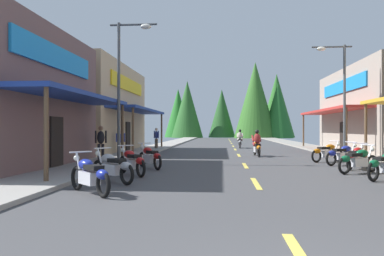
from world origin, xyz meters
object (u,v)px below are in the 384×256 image
at_px(pedestrian_browsing, 156,137).
at_px(rider_cruising_trailing, 240,140).
at_px(motorcycle_parked_left_2, 132,161).
at_px(streetlamp_right, 338,84).
at_px(motorcycle_parked_left_3, 150,157).
at_px(motorcycle_parked_right_5, 343,154).
at_px(motorcycle_parked_left_0, 90,174).
at_px(motorcycle_parked_left_1, 112,166).
at_px(pedestrian_strolling, 121,141).
at_px(pedestrian_by_shop, 101,141).
at_px(motorcycle_parked_right_3, 358,160).
at_px(motorcycle_parked_right_6, 327,152).
at_px(motorcycle_parked_right_4, 356,157).
at_px(rider_cruising_lead, 257,145).
at_px(streetlamp_left, 126,72).

bearing_deg(pedestrian_browsing, rider_cruising_trailing, 155.16).
relative_size(motorcycle_parked_left_2, rider_cruising_trailing, 0.82).
bearing_deg(streetlamp_right, pedestrian_browsing, 147.72).
height_order(motorcycle_parked_left_3, pedestrian_browsing, pedestrian_browsing).
distance_m(motorcycle_parked_right_5, pedestrian_browsing, 15.49).
distance_m(motorcycle_parked_left_0, motorcycle_parked_left_1, 1.97).
bearing_deg(pedestrian_strolling, rider_cruising_trailing, -61.90).
xyz_separation_m(rider_cruising_trailing, pedestrian_by_shop, (-7.32, -13.92, 0.38)).
xyz_separation_m(motorcycle_parked_right_3, motorcycle_parked_right_6, (0.16, 4.69, 0.00)).
xyz_separation_m(motorcycle_parked_right_4, motorcycle_parked_right_6, (-0.29, 3.16, 0.00)).
relative_size(motorcycle_parked_right_5, rider_cruising_lead, 0.86).
height_order(motorcycle_parked_right_3, rider_cruising_lead, rider_cruising_lead).
bearing_deg(motorcycle_parked_left_3, rider_cruising_trailing, -50.25).
relative_size(motorcycle_parked_left_3, pedestrian_strolling, 1.16).
relative_size(streetlamp_left, pedestrian_by_shop, 3.68).
distance_m(streetlamp_right, pedestrian_by_shop, 13.15).
height_order(motorcycle_parked_left_3, pedestrian_by_shop, pedestrian_by_shop).
xyz_separation_m(rider_cruising_lead, rider_cruising_trailing, (-0.56, 9.35, 0.00)).
relative_size(streetlamp_right, motorcycle_parked_right_6, 3.40).
bearing_deg(motorcycle_parked_left_0, pedestrian_by_shop, -28.01).
relative_size(streetlamp_left, motorcycle_parked_right_4, 3.66).
height_order(motorcycle_parked_left_0, motorcycle_parked_left_2, same).
bearing_deg(motorcycle_parked_right_4, motorcycle_parked_right_3, -159.64).
xyz_separation_m(motorcycle_parked_right_5, rider_cruising_lead, (-3.31, 5.16, 0.17)).
distance_m(motorcycle_parked_left_1, motorcycle_parked_left_2, 1.82).
relative_size(streetlamp_left, motorcycle_parked_left_0, 4.07).
bearing_deg(motorcycle_parked_left_1, rider_cruising_lead, -75.52).
distance_m(streetlamp_left, rider_cruising_lead, 9.12).
relative_size(rider_cruising_lead, pedestrian_strolling, 1.38).
distance_m(motorcycle_parked_right_4, motorcycle_parked_left_2, 8.96).
height_order(motorcycle_parked_right_5, motorcycle_parked_left_0, same).
bearing_deg(motorcycle_parked_right_6, motorcycle_parked_right_5, -114.74).
xyz_separation_m(streetlamp_left, motorcycle_parked_right_3, (9.35, -2.86, -3.72)).
relative_size(motorcycle_parked_right_4, pedestrian_by_shop, 1.00).
xyz_separation_m(rider_cruising_trailing, pedestrian_browsing, (-6.52, -3.04, 0.32)).
bearing_deg(streetlamp_left, motorcycle_parked_left_1, -79.16).
relative_size(streetlamp_left, pedestrian_strolling, 4.20).
height_order(streetlamp_left, motorcycle_parked_left_2, streetlamp_left).
bearing_deg(rider_cruising_trailing, rider_cruising_lead, -174.06).
distance_m(motorcycle_parked_left_1, motorcycle_parked_left_3, 4.10).
xyz_separation_m(streetlamp_left, streetlamp_right, (10.83, 4.46, -0.13)).
bearing_deg(pedestrian_strolling, motorcycle_parked_left_1, 172.24).
height_order(motorcycle_parked_right_3, rider_cruising_trailing, rider_cruising_trailing).
height_order(motorcycle_parked_left_1, motorcycle_parked_left_2, same).
xyz_separation_m(motorcycle_parked_right_6, motorcycle_parked_left_3, (-8.02, -3.69, 0.00)).
xyz_separation_m(motorcycle_parked_right_6, pedestrian_browsing, (-10.14, 9.87, 0.49)).
height_order(streetlamp_right, pedestrian_browsing, streetlamp_right).
xyz_separation_m(motorcycle_parked_right_3, motorcycle_parked_right_4, (0.45, 1.54, 0.00)).
bearing_deg(pedestrian_strolling, motorcycle_parked_left_0, 170.28).
bearing_deg(streetlamp_left, rider_cruising_lead, 39.88).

